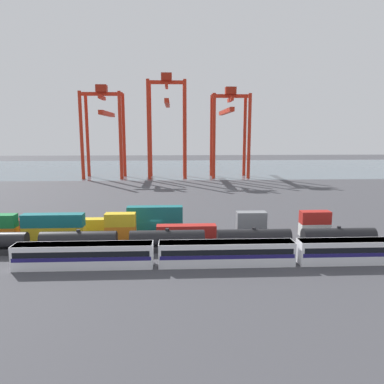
{
  "coord_description": "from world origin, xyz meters",
  "views": [
    {
      "loc": [
        4.26,
        -76.45,
        21.37
      ],
      "look_at": [
        8.31,
        9.34,
        6.82
      ],
      "focal_mm": 33.57,
      "sensor_mm": 36.0,
      "label": 1
    }
  ],
  "objects_px": {
    "passenger_train": "(226,252)",
    "shipping_container_12": "(35,225)",
    "gantry_crane_central": "(167,115)",
    "gantry_crane_east": "(229,122)",
    "freight_tank_row": "(167,241)",
    "shipping_container_6": "(186,231)",
    "gantry_crane_west": "(104,122)"
  },
  "relations": [
    {
      "from": "passenger_train",
      "to": "shipping_container_12",
      "type": "distance_m",
      "value": 44.46
    },
    {
      "from": "gantry_crane_central",
      "to": "shipping_container_12",
      "type": "bearing_deg",
      "value": -106.0
    },
    {
      "from": "gantry_crane_east",
      "to": "freight_tank_row",
      "type": "bearing_deg",
      "value": -103.88
    },
    {
      "from": "shipping_container_6",
      "to": "gantry_crane_east",
      "type": "xyz_separation_m",
      "value": [
        23.43,
        101.56,
        24.6
      ]
    },
    {
      "from": "freight_tank_row",
      "to": "shipping_container_6",
      "type": "distance_m",
      "value": 9.08
    },
    {
      "from": "shipping_container_6",
      "to": "gantry_crane_central",
      "type": "xyz_separation_m",
      "value": [
        -5.78,
        100.18,
        27.43
      ]
    },
    {
      "from": "shipping_container_6",
      "to": "gantry_crane_central",
      "type": "height_order",
      "value": "gantry_crane_central"
    },
    {
      "from": "passenger_train",
      "to": "shipping_container_6",
      "type": "height_order",
      "value": "passenger_train"
    },
    {
      "from": "shipping_container_6",
      "to": "shipping_container_12",
      "type": "height_order",
      "value": "same"
    },
    {
      "from": "freight_tank_row",
      "to": "gantry_crane_east",
      "type": "height_order",
      "value": "gantry_crane_east"
    },
    {
      "from": "freight_tank_row",
      "to": "shipping_container_12",
      "type": "distance_m",
      "value": 32.47
    },
    {
      "from": "shipping_container_12",
      "to": "gantry_crane_east",
      "type": "xyz_separation_m",
      "value": [
        56.12,
        95.21,
        24.6
      ]
    },
    {
      "from": "passenger_train",
      "to": "freight_tank_row",
      "type": "distance_m",
      "value": 12.13
    },
    {
      "from": "gantry_crane_west",
      "to": "gantry_crane_central",
      "type": "bearing_deg",
      "value": 0.06
    },
    {
      "from": "shipping_container_12",
      "to": "gantry_crane_west",
      "type": "bearing_deg",
      "value": 91.41
    },
    {
      "from": "passenger_train",
      "to": "shipping_container_6",
      "type": "distance_m",
      "value": 16.71
    },
    {
      "from": "freight_tank_row",
      "to": "gantry_crane_west",
      "type": "xyz_separation_m",
      "value": [
        -31.3,
        108.42,
        23.62
      ]
    },
    {
      "from": "freight_tank_row",
      "to": "gantry_crane_west",
      "type": "bearing_deg",
      "value": 106.1
    },
    {
      "from": "shipping_container_12",
      "to": "shipping_container_6",
      "type": "bearing_deg",
      "value": -10.98
    },
    {
      "from": "freight_tank_row",
      "to": "shipping_container_6",
      "type": "relative_size",
      "value": 6.3
    },
    {
      "from": "passenger_train",
      "to": "gantry_crane_central",
      "type": "height_order",
      "value": "gantry_crane_central"
    },
    {
      "from": "shipping_container_6",
      "to": "gantry_crane_east",
      "type": "distance_m",
      "value": 107.09
    },
    {
      "from": "shipping_container_12",
      "to": "gantry_crane_west",
      "type": "xyz_separation_m",
      "value": [
        -2.31,
        93.81,
        24.28
      ]
    },
    {
      "from": "shipping_container_6",
      "to": "passenger_train",
      "type": "bearing_deg",
      "value": -69.03
    },
    {
      "from": "passenger_train",
      "to": "gantry_crane_central",
      "type": "relative_size",
      "value": 1.42
    },
    {
      "from": "gantry_crane_west",
      "to": "freight_tank_row",
      "type": "bearing_deg",
      "value": -73.9
    },
    {
      "from": "gantry_crane_central",
      "to": "gantry_crane_west",
      "type": "bearing_deg",
      "value": -179.94
    },
    {
      "from": "passenger_train",
      "to": "shipping_container_12",
      "type": "bearing_deg",
      "value": 150.44
    },
    {
      "from": "freight_tank_row",
      "to": "gantry_crane_central",
      "type": "relative_size",
      "value": 1.61
    },
    {
      "from": "shipping_container_12",
      "to": "gantry_crane_central",
      "type": "relative_size",
      "value": 0.26
    },
    {
      "from": "freight_tank_row",
      "to": "gantry_crane_west",
      "type": "distance_m",
      "value": 115.29
    },
    {
      "from": "gantry_crane_west",
      "to": "gantry_crane_east",
      "type": "distance_m",
      "value": 58.45
    }
  ]
}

